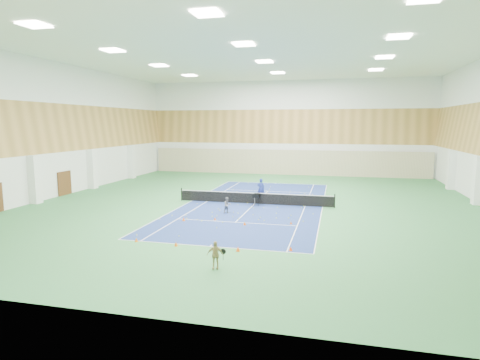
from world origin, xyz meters
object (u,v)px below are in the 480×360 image
Objects in this scene: coach at (261,189)px; ball_cart at (256,200)px; tennis_net at (255,197)px; child_apron at (215,255)px; child_court at (227,205)px.

coach is 3.15m from ball_cart.
child_apron reaches higher than tennis_net.
child_apron reaches higher than child_court.
tennis_net is 9.92× the size of child_apron.
child_apron is 14.40m from ball_cart.
tennis_net is 7.15× the size of coach.
tennis_net is at bearing 26.97° from child_court.
coach is 1.83× the size of ball_cart.
child_apron is at bearing -121.95° from child_court.
coach reaches higher than tennis_net.
child_apron is (1.19, -17.48, -0.25)m from coach.
child_court is at bearing 77.85° from coach.
tennis_net is 0.66m from ball_cart.
coach is 6.47m from child_court.
child_court is at bearing -108.41° from tennis_net.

